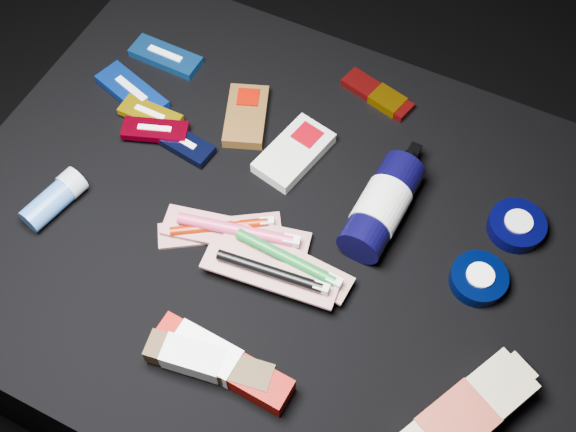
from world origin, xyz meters
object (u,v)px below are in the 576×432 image
at_px(deodorant_stick, 55,199).
at_px(toothpaste_carton_red, 217,360).
at_px(lotion_bottle, 382,206).
at_px(bodywash_bottle, 465,416).

relative_size(deodorant_stick, toothpaste_carton_red, 0.55).
bearing_deg(lotion_bottle, bodywash_bottle, -45.26).
distance_m(lotion_bottle, toothpaste_carton_red, 0.33).
distance_m(deodorant_stick, toothpaste_carton_red, 0.36).
relative_size(lotion_bottle, toothpaste_carton_red, 1.08).
bearing_deg(lotion_bottle, toothpaste_carton_red, -106.51).
height_order(deodorant_stick, toothpaste_carton_red, deodorant_stick).
bearing_deg(deodorant_stick, bodywash_bottle, 9.14).
distance_m(lotion_bottle, deodorant_stick, 0.49).
height_order(lotion_bottle, toothpaste_carton_red, lotion_bottle).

